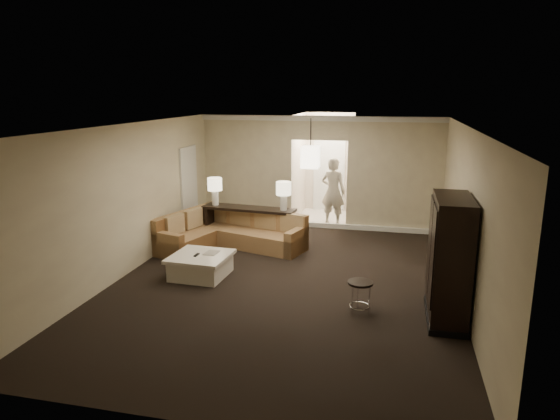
% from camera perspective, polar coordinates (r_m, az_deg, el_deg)
% --- Properties ---
extents(ground, '(8.00, 8.00, 0.00)m').
position_cam_1_polar(ground, '(9.06, 0.43, -8.43)').
color(ground, black).
rests_on(ground, ground).
extents(wall_back, '(6.00, 0.04, 2.80)m').
position_cam_1_polar(wall_back, '(12.50, 4.46, 4.29)').
color(wall_back, beige).
rests_on(wall_back, ground).
extents(wall_front, '(6.00, 0.04, 2.80)m').
position_cam_1_polar(wall_front, '(4.99, -9.77, -10.01)').
color(wall_front, beige).
rests_on(wall_front, ground).
extents(wall_left, '(0.04, 8.00, 2.80)m').
position_cam_1_polar(wall_left, '(9.72, -17.07, 1.12)').
color(wall_left, beige).
rests_on(wall_left, ground).
extents(wall_right, '(0.04, 8.00, 2.80)m').
position_cam_1_polar(wall_right, '(8.52, 20.55, -0.83)').
color(wall_right, beige).
rests_on(wall_right, ground).
extents(ceiling, '(6.00, 8.00, 0.02)m').
position_cam_1_polar(ceiling, '(8.43, 0.47, 9.53)').
color(ceiling, white).
rests_on(ceiling, wall_back).
extents(crown_molding, '(6.00, 0.10, 0.12)m').
position_cam_1_polar(crown_molding, '(12.31, 4.54, 10.38)').
color(crown_molding, silver).
rests_on(crown_molding, wall_back).
extents(baseboard, '(6.00, 0.10, 0.12)m').
position_cam_1_polar(baseboard, '(12.73, 4.32, -1.71)').
color(baseboard, silver).
rests_on(baseboard, ground).
extents(side_door, '(0.05, 0.90, 2.10)m').
position_cam_1_polar(side_door, '(12.23, -10.34, 2.25)').
color(side_door, silver).
rests_on(side_door, ground).
extents(foyer, '(1.44, 2.02, 2.80)m').
position_cam_1_polar(foyer, '(13.83, 5.30, 4.73)').
color(foyer, silver).
rests_on(foyer, ground).
extents(sectional_sofa, '(3.15, 2.28, 0.80)m').
position_cam_1_polar(sectional_sofa, '(11.09, -6.00, -2.63)').
color(sectional_sofa, brown).
rests_on(sectional_sofa, ground).
extents(coffee_table, '(1.09, 1.09, 0.44)m').
position_cam_1_polar(coffee_table, '(9.47, -9.04, -6.24)').
color(coffee_table, white).
rests_on(coffee_table, ground).
extents(console_table, '(2.17, 0.68, 0.83)m').
position_cam_1_polar(console_table, '(11.33, -3.57, -1.34)').
color(console_table, black).
rests_on(console_table, ground).
extents(armoire, '(0.56, 1.31, 1.89)m').
position_cam_1_polar(armoire, '(7.85, 18.73, -5.64)').
color(armoire, black).
rests_on(armoire, ground).
extents(drink_table, '(0.40, 0.40, 0.50)m').
position_cam_1_polar(drink_table, '(7.96, 9.15, -9.03)').
color(drink_table, black).
rests_on(drink_table, ground).
extents(table_lamp_left, '(0.33, 0.33, 0.63)m').
position_cam_1_polar(table_lamp_left, '(11.49, -7.45, 2.64)').
color(table_lamp_left, white).
rests_on(table_lamp_left, console_table).
extents(table_lamp_right, '(0.33, 0.33, 0.63)m').
position_cam_1_polar(table_lamp_right, '(10.89, 0.41, 2.15)').
color(table_lamp_right, white).
rests_on(table_lamp_right, console_table).
extents(pendant_light, '(0.38, 0.38, 1.09)m').
position_cam_1_polar(pendant_light, '(11.15, 3.50, 6.08)').
color(pendant_light, black).
rests_on(pendant_light, ceiling).
extents(person, '(0.79, 0.62, 1.93)m').
position_cam_1_polar(person, '(12.82, 6.09, 2.52)').
color(person, beige).
rests_on(person, ground).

